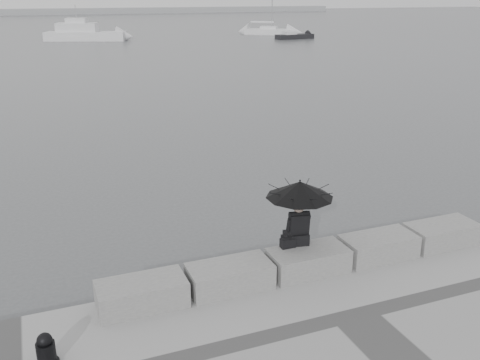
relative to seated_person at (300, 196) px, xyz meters
name	(u,v)px	position (x,y,z in m)	size (l,w,h in m)	color
ground	(296,283)	(0.06, 0.10, -2.04)	(360.00, 360.00, 0.00)	#474A4C
stone_block_far_left	(142,294)	(-3.34, -0.35, -1.29)	(1.60, 0.80, 0.50)	slate
stone_block_left	(230,276)	(-1.64, -0.35, -1.29)	(1.60, 0.80, 0.50)	slate
stone_block_centre	(308,261)	(0.06, -0.35, -1.29)	(1.60, 0.80, 0.50)	slate
stone_block_right	(378,247)	(1.76, -0.35, -1.29)	(1.60, 0.80, 0.50)	slate
stone_block_far_right	(441,234)	(3.46, -0.35, -1.29)	(1.60, 0.80, 0.50)	slate
seated_person	(300,196)	(0.00, 0.00, 0.00)	(1.37, 1.37, 1.39)	black
bag	(288,243)	(-0.28, -0.09, -0.95)	(0.30, 0.17, 0.19)	black
mooring_bollard	(46,352)	(-5.03, -1.43, -1.31)	(0.36, 0.36, 0.57)	black
distant_landmass	(3,12)	(-8.08, 154.61, -1.15)	(180.00, 8.00, 2.80)	#949699
sailboat_right	(269,31)	(29.40, 65.26, -1.51)	(6.95, 6.04, 12.90)	silver
motor_cruiser	(86,33)	(3.12, 64.59, -1.15)	(10.44, 6.18, 4.50)	silver
small_motorboat	(295,36)	(29.37, 56.95, -1.73)	(5.45, 2.20, 1.10)	black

